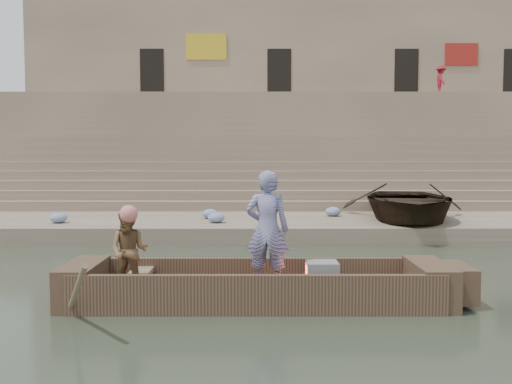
{
  "coord_description": "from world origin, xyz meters",
  "views": [
    {
      "loc": [
        -3.33,
        -7.37,
        2.22
      ],
      "look_at": [
        -3.31,
        4.29,
        1.4
      ],
      "focal_mm": 39.58,
      "sensor_mm": 36.0,
      "label": 1
    }
  ],
  "objects_px": {
    "rowing_man": "(129,251)",
    "television": "(321,275)",
    "standing_man": "(267,229)",
    "beached_rowboat": "(407,201)",
    "pedestrian": "(441,81)",
    "main_rowboat": "(256,296)"
  },
  "relations": [
    {
      "from": "rowing_man",
      "to": "television",
      "type": "distance_m",
      "value": 2.81
    },
    {
      "from": "standing_man",
      "to": "television",
      "type": "bearing_deg",
      "value": -174.68
    },
    {
      "from": "standing_man",
      "to": "rowing_man",
      "type": "bearing_deg",
      "value": 14.94
    },
    {
      "from": "rowing_man",
      "to": "beached_rowboat",
      "type": "distance_m",
      "value": 9.3
    },
    {
      "from": "rowing_man",
      "to": "standing_man",
      "type": "bearing_deg",
      "value": 14.01
    },
    {
      "from": "television",
      "to": "pedestrian",
      "type": "height_order",
      "value": "pedestrian"
    },
    {
      "from": "main_rowboat",
      "to": "pedestrian",
      "type": "relative_size",
      "value": 3.2
    },
    {
      "from": "main_rowboat",
      "to": "standing_man",
      "type": "distance_m",
      "value": 0.99
    },
    {
      "from": "standing_man",
      "to": "rowing_man",
      "type": "distance_m",
      "value": 2.01
    },
    {
      "from": "main_rowboat",
      "to": "standing_man",
      "type": "relative_size",
      "value": 2.87
    },
    {
      "from": "beached_rowboat",
      "to": "pedestrian",
      "type": "relative_size",
      "value": 3.08
    },
    {
      "from": "pedestrian",
      "to": "rowing_man",
      "type": "bearing_deg",
      "value": 155.62
    },
    {
      "from": "main_rowboat",
      "to": "beached_rowboat",
      "type": "relative_size",
      "value": 1.04
    },
    {
      "from": "standing_man",
      "to": "rowing_man",
      "type": "relative_size",
      "value": 1.47
    },
    {
      "from": "television",
      "to": "main_rowboat",
      "type": "bearing_deg",
      "value": -180.0
    },
    {
      "from": "pedestrian",
      "to": "beached_rowboat",
      "type": "bearing_deg",
      "value": 162.51
    },
    {
      "from": "rowing_man",
      "to": "pedestrian",
      "type": "bearing_deg",
      "value": 69.45
    },
    {
      "from": "rowing_man",
      "to": "television",
      "type": "bearing_deg",
      "value": 11.27
    },
    {
      "from": "standing_man",
      "to": "rowing_man",
      "type": "height_order",
      "value": "standing_man"
    },
    {
      "from": "beached_rowboat",
      "to": "main_rowboat",
      "type": "bearing_deg",
      "value": -111.62
    },
    {
      "from": "television",
      "to": "beached_rowboat",
      "type": "height_order",
      "value": "beached_rowboat"
    },
    {
      "from": "television",
      "to": "beached_rowboat",
      "type": "bearing_deg",
      "value": 65.76
    }
  ]
}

